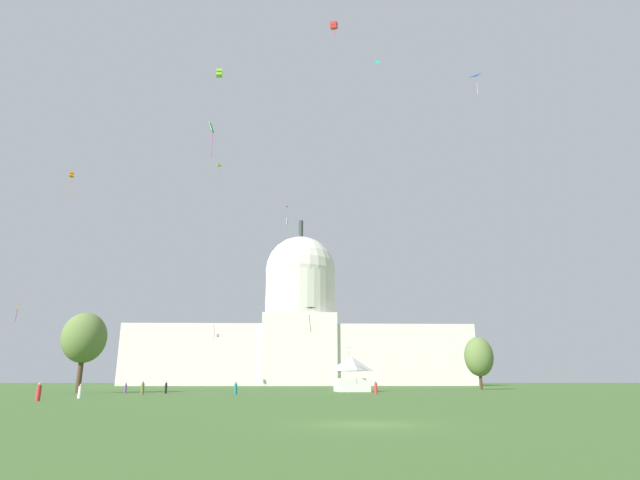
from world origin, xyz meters
name	(u,v)px	position (x,y,z in m)	size (l,w,h in m)	color
ground_plane	(366,424)	(0.00, 0.00, 0.00)	(800.00, 800.00, 0.00)	#42662D
capitol_building	(300,333)	(-4.16, 175.94, 19.89)	(130.55, 28.19, 66.06)	silver
event_tent	(352,373)	(5.59, 65.87, 3.07)	(6.19, 7.16, 5.90)	white
tree_east_far	(479,357)	(34.91, 85.77, 6.78)	(8.37, 8.06, 10.91)	#42301E
tree_west_near	(84,338)	(-36.87, 57.21, 8.23)	(7.54, 7.26, 12.15)	#4C3823
person_purple_aisle_center	(126,388)	(-29.57, 56.75, 0.71)	(0.44, 0.44, 1.52)	#703D93
person_red_edge_west	(376,388)	(7.25, 48.23, 0.79)	(0.51, 0.51, 1.73)	red
person_olive_mid_center	(143,389)	(-24.68, 49.03, 0.78)	(0.56, 0.56, 1.72)	olive
person_teal_near_tree_west	(236,389)	(-11.91, 48.35, 0.77)	(0.43, 0.43, 1.68)	#1E757A
person_black_edge_east	(166,388)	(-22.92, 54.40, 0.81)	(0.44, 0.44, 1.72)	black
person_white_back_center	(80,392)	(-26.62, 33.76, 0.68)	(0.58, 0.58, 1.50)	silver
person_red_near_tree_east	(39,393)	(-27.34, 26.43, 0.75)	(0.58, 0.58, 1.65)	red
kite_magenta_high	(288,207)	(-8.25, 137.50, 58.58)	(1.00, 1.42, 0.28)	#D1339E
kite_turquoise_high	(378,62)	(10.26, 55.20, 57.48)	(0.74, 0.16, 0.78)	teal
kite_violet_low	(214,329)	(-21.36, 82.85, 12.18)	(0.38, 0.73, 3.51)	purple
kite_pink_low	(217,336)	(-31.41, 146.90, 16.21)	(1.17, 1.17, 1.02)	pink
kite_white_high	(287,222)	(-6.52, 81.83, 35.42)	(0.42, 0.78, 1.47)	white
kite_red_high	(334,25)	(1.79, 46.14, 57.83)	(1.36, 1.42, 2.69)	red
kite_green_mid	(212,131)	(-13.43, 28.84, 29.17)	(0.68, 0.84, 4.40)	green
kite_gold_low	(18,308)	(-38.41, 40.57, 10.57)	(0.52, 0.84, 2.41)	gold
kite_cyan_low	(349,349)	(11.91, 141.96, 11.52)	(1.79, 1.00, 4.18)	#33BCDB
kite_blue_high	(476,79)	(26.17, 50.21, 51.05)	(1.84, 1.65, 3.55)	blue
kite_yellow_high	(222,169)	(-18.24, 63.47, 39.67)	(1.22, 1.50, 3.13)	yellow
kite_lime_high	(219,73)	(-16.43, 46.47, 48.70)	(1.07, 1.03, 1.17)	#8CD133
kite_black_low	(311,312)	(-1.52, 55.34, 12.16)	(1.44, 1.02, 3.51)	black
kite_orange_mid	(72,175)	(-39.13, 50.51, 32.65)	(0.85, 0.84, 3.89)	orange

